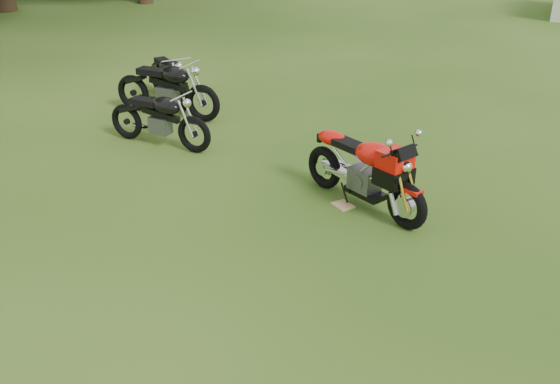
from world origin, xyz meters
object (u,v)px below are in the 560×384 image
Objects in this scene: sport_motorcycle at (364,164)px; plywood_board at (343,205)px; vintage_moto_b at (166,87)px; vintage_moto_a at (159,117)px; vintage_moto_d at (169,76)px.

sport_motorcycle is 0.62m from plywood_board.
vintage_moto_a is at bearing -61.08° from vintage_moto_b.
vintage_moto_b reaches higher than plywood_board.
plywood_board is 0.15× the size of vintage_moto_a.
sport_motorcycle is 4.69m from vintage_moto_b.
vintage_moto_a is 0.88× the size of vintage_moto_b.
vintage_moto_b is 1.12× the size of vintage_moto_d.
sport_motorcycle is at bearing -24.40° from vintage_moto_b.
sport_motorcycle is at bearing 39.39° from plywood_board.
plywood_board is 5.35m from vintage_moto_d.
vintage_moto_a is at bearing 179.75° from plywood_board.
vintage_moto_b is at bearing 120.83° from vintage_moto_a.
vintage_moto_d reaches higher than vintage_moto_a.
vintage_moto_a is at bearing -24.85° from vintage_moto_d.
plywood_board is 0.13× the size of vintage_moto_b.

